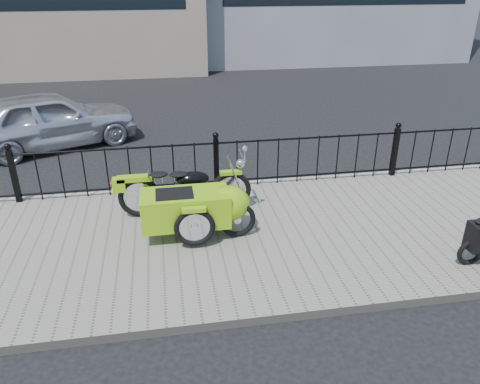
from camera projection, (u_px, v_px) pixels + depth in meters
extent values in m
plane|color=black|center=(227.00, 227.00, 7.66)|extent=(120.00, 120.00, 0.00)
cube|color=gray|center=(231.00, 239.00, 7.19)|extent=(30.00, 3.80, 0.12)
cube|color=gray|center=(216.00, 187.00, 8.92)|extent=(30.00, 0.10, 0.12)
cylinder|color=black|center=(216.00, 143.00, 8.40)|extent=(14.00, 0.04, 0.04)
cylinder|color=black|center=(217.00, 181.00, 8.72)|extent=(14.00, 0.04, 0.04)
cube|color=black|center=(14.00, 176.00, 8.03)|extent=(0.09, 0.09, 0.96)
sphere|color=black|center=(7.00, 147.00, 7.80)|extent=(0.11, 0.11, 0.11)
cube|color=black|center=(216.00, 163.00, 8.56)|extent=(0.09, 0.09, 0.96)
sphere|color=black|center=(216.00, 135.00, 8.33)|extent=(0.11, 0.11, 0.11)
cube|color=black|center=(395.00, 152.00, 9.10)|extent=(0.09, 0.09, 0.96)
sphere|color=black|center=(399.00, 125.00, 8.87)|extent=(0.11, 0.11, 0.11)
torus|color=black|center=(231.00, 191.00, 7.82)|extent=(0.69, 0.09, 0.69)
torus|color=black|center=(140.00, 197.00, 7.59)|extent=(0.69, 0.09, 0.69)
torus|color=black|center=(195.00, 228.00, 6.70)|extent=(0.60, 0.08, 0.60)
cube|color=gray|center=(186.00, 193.00, 7.69)|extent=(0.34, 0.22, 0.24)
cylinder|color=black|center=(186.00, 197.00, 7.72)|extent=(1.40, 0.04, 0.04)
ellipsoid|color=black|center=(193.00, 179.00, 7.61)|extent=(0.54, 0.29, 0.26)
cylinder|color=silver|center=(242.00, 155.00, 7.58)|extent=(0.03, 0.56, 0.03)
cylinder|color=silver|center=(234.00, 173.00, 7.69)|extent=(0.25, 0.04, 0.59)
sphere|color=silver|center=(240.00, 163.00, 7.64)|extent=(0.15, 0.15, 0.15)
cube|color=#80C010|center=(231.00, 173.00, 7.68)|extent=(0.36, 0.12, 0.06)
cube|color=#80C010|center=(135.00, 178.00, 7.44)|extent=(0.55, 0.16, 0.08)
ellipsoid|color=black|center=(179.00, 174.00, 7.53)|extent=(0.31, 0.22, 0.08)
ellipsoid|color=black|center=(158.00, 175.00, 7.48)|extent=(0.31, 0.22, 0.08)
sphere|color=red|center=(112.00, 183.00, 7.41)|extent=(0.07, 0.07, 0.07)
cube|color=yellow|center=(113.00, 191.00, 7.57)|extent=(0.02, 0.14, 0.10)
cube|color=#80C010|center=(185.00, 208.00, 6.97)|extent=(1.30, 0.62, 0.50)
ellipsoid|color=#80C010|center=(228.00, 203.00, 7.06)|extent=(0.65, 0.60, 0.54)
cube|color=black|center=(174.00, 195.00, 6.85)|extent=(0.55, 0.43, 0.06)
cube|color=#80C010|center=(194.00, 210.00, 6.57)|extent=(0.34, 0.11, 0.06)
torus|color=black|center=(471.00, 252.00, 6.39)|extent=(0.40, 0.07, 0.40)
torus|color=black|center=(238.00, 220.00, 7.03)|extent=(0.56, 0.11, 0.56)
imported|color=silver|center=(50.00, 120.00, 10.85)|extent=(4.22, 2.98, 1.33)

